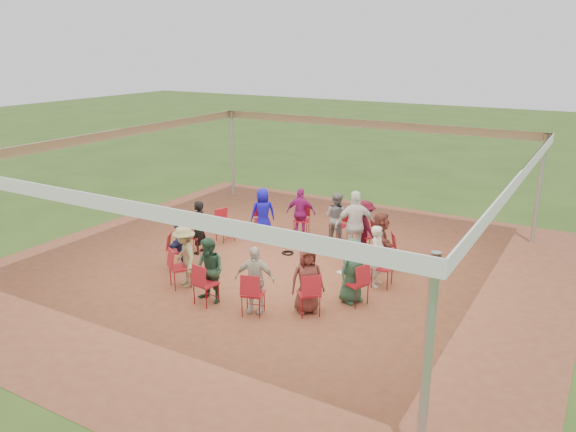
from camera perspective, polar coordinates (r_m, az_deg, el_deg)
The scene contains 33 objects.
ground at distance 13.68m, azimuth -0.66°, elevation -5.30°, with size 80.00×80.00×0.00m, color #2E4A17.
dirt_patch at distance 13.68m, azimuth -0.66°, elevation -5.28°, with size 13.00×13.00×0.00m, color brown.
tent at distance 12.97m, azimuth -0.69°, elevation 4.44°, with size 10.33×10.33×3.00m.
chair_0 at distance 11.80m, azimuth 6.91°, elevation -6.83°, with size 0.42×0.44×0.90m, color #A61620, non-canonical shape.
chair_1 at distance 12.70m, azimuth 9.55°, elevation -5.18°, with size 0.42×0.44×0.90m, color #A61620, non-canonical shape.
chair_2 at distance 13.73m, azimuth 9.82°, elevation -3.46°, with size 0.42×0.44×0.90m, color #A61620, non-canonical shape.
chair_3 at distance 14.70m, azimuth 8.16°, elevation -2.00°, with size 0.42×0.44×0.90m, color #A61620, non-canonical shape.
chair_4 at distance 15.43m, azimuth 5.16°, elevation -0.96°, with size 0.42×0.44×0.90m, color #A61620, non-canonical shape.
chair_5 at distance 15.83m, azimuth 1.39°, elevation -0.43°, with size 0.42×0.44×0.90m, color #A61620, non-canonical shape.
chair_6 at distance 15.83m, azimuth -2.63°, elevation -0.44°, with size 0.42×0.44×0.90m, color #A61620, non-canonical shape.
chair_7 at distance 15.45m, azimuth -6.41°, elevation -0.98°, with size 0.42×0.44×0.90m, color #A61620, non-canonical shape.
chair_8 at distance 14.72m, azimuth -9.43°, elevation -2.02°, with size 0.42×0.44×0.90m, color #A61620, non-canonical shape.
chair_9 at distance 13.76m, azimuth -11.13°, elevation -3.49°, with size 0.42×0.44×0.90m, color #A61620, non-canonical shape.
chair_10 at distance 12.73m, azimuth -10.91°, elevation -5.21°, with size 0.42×0.44×0.90m, color #A61620, non-canonical shape.
chair_11 at distance 11.83m, azimuth -8.33°, elevation -6.84°, with size 0.42×0.44×0.90m, color #A61620, non-canonical shape.
chair_12 at distance 11.29m, azimuth -3.58°, elevation -7.88°, with size 0.42×0.44×0.90m, color #A61620, non-canonical shape.
chair_13 at distance 11.28m, azimuth 2.12°, elevation -7.88°, with size 0.42×0.44×0.90m, color #A61620, non-canonical shape.
person_seated_0 at distance 11.78m, azimuth 6.54°, elevation -5.51°, with size 0.68×0.38×1.40m, color #274B34.
person_seated_1 at distance 12.63m, azimuth 9.08°, elevation -4.03°, with size 0.51×0.33×1.40m, color beige.
person_seated_2 at distance 13.62m, azimuth 9.38°, elevation -2.46°, with size 1.30×0.48×1.40m, color brown.
person_seated_3 at distance 14.55m, azimuth 7.81°, elevation -1.12°, with size 0.90×0.45×1.40m, color #440917.
person_seated_4 at distance 15.26m, azimuth 4.94°, elevation -0.16°, with size 0.68×0.39×1.40m, color slate.
person_seated_5 at distance 15.64m, azimuth 1.31°, elevation 0.33°, with size 0.82×0.42×1.40m, color #961870.
person_seated_6 at distance 15.64m, azimuth -2.56°, elevation 0.33°, with size 0.68×0.38×1.40m, color #110DA9.
person_seated_7 at distance 14.58m, azimuth -9.09°, elevation -1.14°, with size 0.51×0.33×1.40m, color black.
person_seated_8 at distance 13.65m, azimuth -10.70°, elevation -2.49°, with size 1.30×0.48×1.40m, color #181B42.
person_seated_9 at distance 12.66m, azimuth -10.45°, elevation -4.06°, with size 0.90×0.45×1.40m, color #928A58.
person_seated_10 at distance 11.80m, azimuth -7.96°, elevation -5.53°, with size 0.68×0.39×1.40m, color #274B34.
person_seated_11 at distance 11.29m, azimuth -3.43°, elevation -6.46°, with size 0.82×0.42×1.40m, color beige.
person_seated_12 at distance 11.28m, azimuth 1.97°, elevation -6.45°, with size 0.68×0.38×1.40m, color brown.
standing_person at distance 14.08m, azimuth 6.87°, elevation -0.94°, with size 1.03×0.53×1.76m, color silver.
cable_coil at distance 14.57m, azimuth -0.01°, elevation -3.79°, with size 0.40×0.40×0.03m.
laptop at distance 11.90m, azimuth 5.97°, elevation -5.50°, with size 0.34×0.38×0.22m.
Camera 1 is at (6.51, -10.85, 5.21)m, focal length 35.00 mm.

